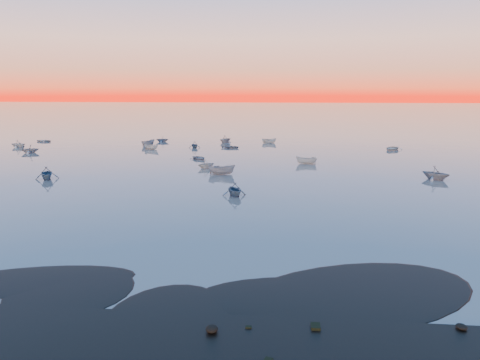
# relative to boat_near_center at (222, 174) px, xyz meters

# --- Properties ---
(ground) EXTENTS (600.00, 600.00, 0.00)m
(ground) POSITION_rel_boat_near_center_xyz_m (0.98, 59.82, 0.00)
(ground) COLOR #70645D
(ground) RESTS_ON ground
(mud_lobes) EXTENTS (140.00, 6.00, 0.07)m
(mud_lobes) POSITION_rel_boat_near_center_xyz_m (0.98, -41.18, 0.01)
(mud_lobes) COLOR black
(mud_lobes) RESTS_ON ground
(moored_fleet) EXTENTS (124.00, 58.00, 1.20)m
(moored_fleet) POSITION_rel_boat_near_center_xyz_m (0.98, 12.82, 0.00)
(moored_fleet) COLOR silver
(moored_fleet) RESTS_ON ground
(boat_near_center) EXTENTS (1.71, 4.01, 1.39)m
(boat_near_center) POSITION_rel_boat_near_center_xyz_m (0.00, 0.00, 0.00)
(boat_near_center) COLOR slate
(boat_near_center) RESTS_ON ground
(boat_near_right) EXTENTS (3.89, 2.87, 1.24)m
(boat_near_right) POSITION_rel_boat_near_center_xyz_m (3.41, -13.80, 0.00)
(boat_near_right) COLOR #39526D
(boat_near_right) RESTS_ON ground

